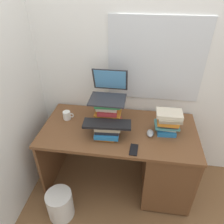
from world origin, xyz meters
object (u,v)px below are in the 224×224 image
(computer_mouse, at_px, (150,133))
(cell_phone, at_px, (134,150))
(desk, at_px, (155,160))
(keyboard, at_px, (107,124))
(mug, at_px, (67,115))
(wastebasket, at_px, (60,205))
(book_stack_keyboard_riser, at_px, (107,131))
(book_stack_side, at_px, (168,121))
(laptop, at_px, (109,91))
(book_stack_tall, at_px, (108,113))

(computer_mouse, height_order, cell_phone, computer_mouse)
(desk, distance_m, keyboard, 0.67)
(desk, bearing_deg, mug, 172.75)
(wastebasket, bearing_deg, desk, 27.51)
(book_stack_keyboard_riser, distance_m, mug, 0.49)
(computer_mouse, bearing_deg, wastebasket, -151.05)
(book_stack_side, xyz_separation_m, laptop, (-0.56, 0.09, 0.22))
(computer_mouse, height_order, mug, mug)
(book_stack_keyboard_riser, height_order, wastebasket, book_stack_keyboard_riser)
(computer_mouse, bearing_deg, mug, 170.87)
(book_stack_tall, bearing_deg, computer_mouse, -13.60)
(desk, height_order, computer_mouse, computer_mouse)
(desk, height_order, cell_phone, cell_phone)
(laptop, xyz_separation_m, mug, (-0.42, -0.03, -0.29))
(computer_mouse, relative_size, mug, 0.94)
(book_stack_keyboard_riser, distance_m, keyboard, 0.07)
(laptop, xyz_separation_m, cell_phone, (0.27, -0.39, -0.33))
(book_stack_side, xyz_separation_m, keyboard, (-0.53, -0.15, 0.02))
(wastebasket, bearing_deg, cell_phone, 17.93)
(computer_mouse, bearing_deg, laptop, 157.85)
(book_stack_tall, xyz_separation_m, book_stack_side, (0.55, -0.02, -0.03))
(keyboard, relative_size, mug, 3.78)
(book_stack_tall, bearing_deg, book_stack_keyboard_riser, -83.83)
(computer_mouse, xyz_separation_m, mug, (-0.83, 0.13, 0.02))
(book_stack_keyboard_riser, relative_size, mug, 2.11)
(book_stack_tall, distance_m, book_stack_side, 0.55)
(mug, distance_m, wastebasket, 0.85)
(mug, bearing_deg, keyboard, -25.40)
(mug, bearing_deg, book_stack_tall, -4.79)
(laptop, relative_size, computer_mouse, 3.18)
(laptop, height_order, computer_mouse, laptop)
(keyboard, xyz_separation_m, mug, (-0.44, 0.21, -0.10))
(book_stack_keyboard_riser, height_order, keyboard, keyboard)
(desk, distance_m, book_stack_side, 0.46)
(computer_mouse, bearing_deg, book_stack_tall, 166.40)
(book_stack_tall, relative_size, keyboard, 0.65)
(book_stack_tall, xyz_separation_m, keyboard, (0.02, -0.18, -0.00))
(keyboard, bearing_deg, cell_phone, -34.30)
(wastebasket, bearing_deg, book_stack_tall, 54.34)
(book_stack_tall, xyz_separation_m, computer_mouse, (0.40, -0.10, -0.12))
(book_stack_side, bearing_deg, cell_phone, -133.76)
(book_stack_keyboard_riser, relative_size, laptop, 0.71)
(book_stack_side, distance_m, cell_phone, 0.43)
(book_stack_keyboard_riser, bearing_deg, book_stack_side, 15.90)
(book_stack_tall, relative_size, book_stack_side, 1.16)
(laptop, relative_size, keyboard, 0.79)
(book_stack_side, bearing_deg, book_stack_tall, 177.42)
(laptop, bearing_deg, book_stack_side, -9.52)
(cell_phone, distance_m, wastebasket, 0.91)
(keyboard, bearing_deg, mug, 150.74)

